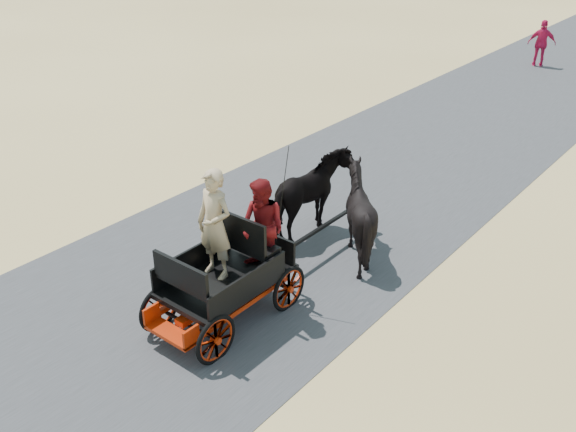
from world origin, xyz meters
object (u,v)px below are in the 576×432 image
Objects in this scene: carriage at (226,298)px; horse_right at (359,214)px; pedestrian at (542,43)px; horse_left at (311,198)px.

horse_right is at bearing 79.61° from carriage.
pedestrian reaches higher than carriage.
horse_left is at bearing 0.00° from horse_right.
horse_left is 1.10m from horse_right.
carriage is 3.09m from horse_left.
horse_left is 1.16× the size of pedestrian.
carriage is 1.20× the size of horse_left.
horse_right reaches higher than horse_left.
horse_right is (1.10, 0.00, 0.00)m from horse_left.
horse_right is at bearing 76.34° from pedestrian.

